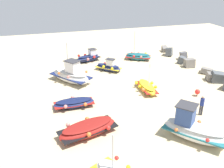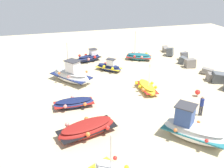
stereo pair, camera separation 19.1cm
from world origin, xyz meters
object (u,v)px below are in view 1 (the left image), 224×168
fishing_boat_0 (88,129)px  fishing_boat_2 (89,57)px  fishing_boat_4 (147,87)px  fishing_boat_5 (138,56)px  fishing_boat_6 (109,67)px  fishing_boat_8 (74,103)px  fishing_boat_3 (71,75)px  fishing_boat_1 (193,129)px  person_walking (202,104)px  mooring_buoy_1 (197,92)px

fishing_boat_0 → fishing_boat_2: fishing_boat_2 is taller
fishing_boat_2 → fishing_boat_4: size_ratio=1.05×
fishing_boat_4 → fishing_boat_5: (-8.87, 2.70, 0.07)m
fishing_boat_6 → fishing_boat_8: (7.32, -5.11, -0.14)m
fishing_boat_3 → fishing_boat_5: 10.41m
fishing_boat_0 → fishing_boat_6: size_ratio=1.54×
fishing_boat_1 → fishing_boat_2: fishing_boat_1 is taller
fishing_boat_3 → person_walking: fishing_boat_3 is taller
fishing_boat_3 → person_walking: 13.12m
fishing_boat_6 → fishing_boat_0: bearing=-68.0°
fishing_boat_1 → mooring_buoy_1: (-5.55, 4.09, -0.35)m
fishing_boat_8 → mooring_buoy_1: (1.22, 11.15, 0.07)m
fishing_boat_0 → mooring_buoy_1: (-3.06, 10.82, -0.06)m
fishing_boat_0 → fishing_boat_3: fishing_boat_3 is taller
fishing_boat_0 → fishing_boat_2: size_ratio=1.30×
fishing_boat_6 → person_walking: 12.34m
fishing_boat_8 → fishing_boat_4: bearing=-171.6°
fishing_boat_5 → mooring_buoy_1: size_ratio=5.69×
fishing_boat_1 → fishing_boat_6: (-14.10, -1.95, -0.29)m
fishing_boat_1 → fishing_boat_3: (-12.16, -6.53, 0.01)m
fishing_boat_5 → person_walking: 14.25m
fishing_boat_5 → fishing_boat_6: (2.70, -4.73, 0.03)m
fishing_boat_8 → fishing_boat_5: bearing=-135.2°
fishing_boat_0 → fishing_boat_3: (-9.67, 0.20, 0.30)m
fishing_boat_8 → person_walking: (4.21, 9.46, 0.64)m
fishing_boat_5 → fishing_boat_6: size_ratio=1.29×
fishing_boat_0 → person_walking: person_walking is taller
fishing_boat_4 → fishing_boat_5: fishing_boat_5 is taller
fishing_boat_0 → fishing_boat_5: size_ratio=1.20×
fishing_boat_5 → person_walking: (14.24, -0.38, 0.54)m
fishing_boat_8 → fishing_boat_3: bearing=-96.3°
fishing_boat_4 → fishing_boat_5: size_ratio=0.88×
fishing_boat_2 → person_walking: person_walking is taller
fishing_boat_3 → fishing_boat_8: bearing=-42.0°
fishing_boat_1 → fishing_boat_6: 14.23m
fishing_boat_0 → mooring_buoy_1: fishing_boat_0 is taller
fishing_boat_5 → fishing_boat_4: bearing=-78.7°
fishing_boat_6 → fishing_boat_8: bearing=-80.6°
fishing_boat_1 → fishing_boat_6: size_ratio=1.49×
mooring_buoy_1 → fishing_boat_4: bearing=-120.7°
fishing_boat_1 → fishing_boat_2: 18.44m
fishing_boat_5 → fishing_boat_8: 14.04m
fishing_boat_1 → mooring_buoy_1: bearing=-77.2°
fishing_boat_1 → fishing_boat_5: 17.03m
fishing_boat_0 → person_walking: 9.14m
fishing_boat_8 → mooring_buoy_1: 11.21m
fishing_boat_3 → mooring_buoy_1: fishing_boat_3 is taller
fishing_boat_8 → fishing_boat_0: bearing=93.6°
fishing_boat_8 → person_walking: person_walking is taller
fishing_boat_0 → person_walking: (-0.07, 9.13, 0.50)m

